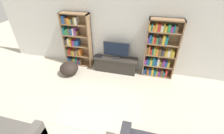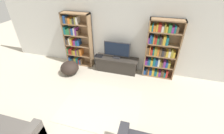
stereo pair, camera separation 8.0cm
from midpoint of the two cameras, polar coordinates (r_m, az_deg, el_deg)
name	(u,v)px [view 2 (the right image)]	position (r m, az deg, el deg)	size (l,w,h in m)	color
wall_back	(122,34)	(5.05, 4.35, 12.57)	(8.80, 0.06, 2.60)	silver
bookshelf_left	(77,40)	(5.55, -12.90, 9.82)	(0.98, 0.30, 1.92)	#93704C
bookshelf_right	(161,51)	(4.97, 18.44, 5.84)	(0.98, 0.30, 1.92)	#93704C
tv_stand	(116,64)	(5.29, 2.14, 1.04)	(1.49, 0.45, 0.52)	#332D28
television	(117,50)	(5.02, 2.32, 6.59)	(0.89, 0.16, 0.58)	#2D2D33
laptop	(99,56)	(5.28, -4.52, 4.30)	(0.29, 0.21, 0.03)	#28282D
area_rug	(101,105)	(4.17, -3.61, -14.16)	(2.05, 1.66, 0.02)	beige
beanbag_ottoman	(70,68)	(5.34, -15.40, -0.32)	(0.62, 0.62, 0.45)	#2D231E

